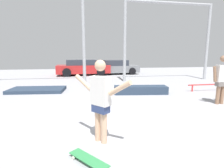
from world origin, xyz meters
TOP-DOWN VIEW (x-y plane):
  - ground_plane at (0.00, 0.00)m, footprint 36.00×36.00m
  - skateboarder at (-1.14, -0.95)m, footprint 1.02×1.17m
  - skateboard at (-1.43, -1.64)m, footprint 0.67×0.76m
  - grind_box at (1.15, 3.20)m, footprint 2.46×0.95m
  - manual_pad at (-3.65, 4.54)m, footprint 2.68×1.56m
  - grind_rail at (4.80, 3.23)m, footprint 2.42×0.07m
  - canopy_support_left at (-4.32, 6.96)m, footprint 6.20×0.20m
  - canopy_support_right at (4.32, 6.96)m, footprint 6.20×0.20m
  - parked_car_red at (-1.38, 11.05)m, footprint 4.58×2.19m
  - parked_car_grey at (1.63, 11.37)m, footprint 4.02×2.12m
  - bystander at (3.43, 1.09)m, footprint 0.77×0.23m

SIDE VIEW (x-z plane):
  - ground_plane at x=0.00m, z-range 0.00..0.00m
  - skateboard at x=-1.43m, z-range 0.03..0.10m
  - manual_pad at x=-3.65m, z-range 0.00..0.16m
  - grind_box at x=1.15m, z-range 0.00..0.36m
  - grind_rail at x=4.80m, z-range 0.10..0.45m
  - parked_car_grey at x=1.63m, z-range -0.02..1.26m
  - parked_car_red at x=-1.38m, z-range -0.01..1.32m
  - skateboarder at x=-1.14m, z-range 0.09..1.78m
  - bystander at x=3.43m, z-range 0.09..1.84m
  - canopy_support_left at x=-4.32m, z-range 0.68..5.88m
  - canopy_support_right at x=4.32m, z-range 0.68..5.88m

